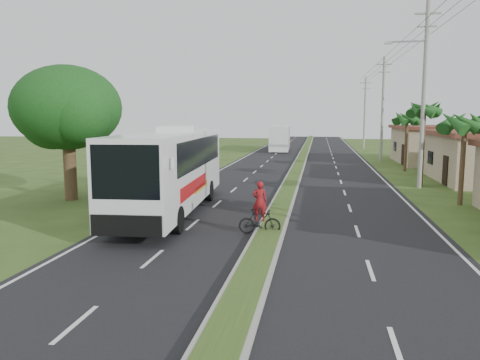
# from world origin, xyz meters

# --- Properties ---
(ground) EXTENTS (180.00, 180.00, 0.00)m
(ground) POSITION_xyz_m (0.00, 0.00, 0.00)
(ground) COLOR #314619
(ground) RESTS_ON ground
(road_asphalt) EXTENTS (14.00, 160.00, 0.02)m
(road_asphalt) POSITION_xyz_m (0.00, 20.00, 0.01)
(road_asphalt) COLOR black
(road_asphalt) RESTS_ON ground
(median_strip) EXTENTS (1.20, 160.00, 0.18)m
(median_strip) POSITION_xyz_m (0.00, 20.00, 0.10)
(median_strip) COLOR gray
(median_strip) RESTS_ON ground
(lane_edge_left) EXTENTS (0.12, 160.00, 0.01)m
(lane_edge_left) POSITION_xyz_m (-6.70, 20.00, 0.00)
(lane_edge_left) COLOR silver
(lane_edge_left) RESTS_ON ground
(lane_edge_right) EXTENTS (0.12, 160.00, 0.01)m
(lane_edge_right) POSITION_xyz_m (6.70, 20.00, 0.00)
(lane_edge_right) COLOR silver
(lane_edge_right) RESTS_ON ground
(shop_far) EXTENTS (8.60, 11.60, 3.82)m
(shop_far) POSITION_xyz_m (14.00, 36.00, 1.93)
(shop_far) COLOR #9C8F69
(shop_far) RESTS_ON ground
(palm_verge_b) EXTENTS (2.40, 2.40, 5.05)m
(palm_verge_b) POSITION_xyz_m (9.40, 12.00, 4.36)
(palm_verge_b) COLOR #473321
(palm_verge_b) RESTS_ON ground
(palm_verge_c) EXTENTS (2.40, 2.40, 5.85)m
(palm_verge_c) POSITION_xyz_m (8.80, 19.00, 5.12)
(palm_verge_c) COLOR #473321
(palm_verge_c) RESTS_ON ground
(palm_verge_d) EXTENTS (2.40, 2.40, 5.25)m
(palm_verge_d) POSITION_xyz_m (9.30, 28.00, 4.55)
(palm_verge_d) COLOR #473321
(palm_verge_d) RESTS_ON ground
(shade_tree) EXTENTS (6.30, 6.00, 7.54)m
(shade_tree) POSITION_xyz_m (-12.11, 10.02, 5.03)
(shade_tree) COLOR #473321
(shade_tree) RESTS_ON ground
(utility_pole_b) EXTENTS (3.20, 0.28, 12.00)m
(utility_pole_b) POSITION_xyz_m (8.47, 18.00, 6.26)
(utility_pole_b) COLOR gray
(utility_pole_b) RESTS_ON ground
(utility_pole_c) EXTENTS (1.60, 0.28, 11.00)m
(utility_pole_c) POSITION_xyz_m (8.50, 38.00, 5.67)
(utility_pole_c) COLOR gray
(utility_pole_c) RESTS_ON ground
(utility_pole_d) EXTENTS (1.60, 0.28, 10.50)m
(utility_pole_d) POSITION_xyz_m (8.50, 58.00, 5.42)
(utility_pole_d) COLOR gray
(utility_pole_d) RESTS_ON ground
(coach_bus_main) EXTENTS (3.58, 13.28, 4.25)m
(coach_bus_main) POSITION_xyz_m (-5.20, 7.55, 2.33)
(coach_bus_main) COLOR white
(coach_bus_main) RESTS_ON ground
(coach_bus_far) EXTENTS (3.07, 11.85, 3.42)m
(coach_bus_far) POSITION_xyz_m (-3.55, 52.02, 1.94)
(coach_bus_far) COLOR white
(coach_bus_far) RESTS_ON ground
(motorcyclist) EXTENTS (1.72, 0.61, 2.16)m
(motorcyclist) POSITION_xyz_m (-0.42, 3.91, 0.77)
(motorcyclist) COLOR black
(motorcyclist) RESTS_ON ground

